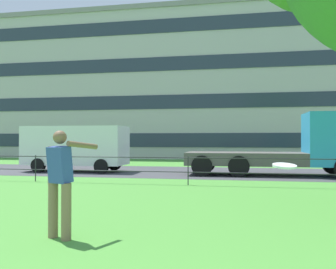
# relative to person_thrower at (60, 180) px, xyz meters

# --- Properties ---
(street_strip) EXTENTS (80.00, 6.70, 0.01)m
(street_strip) POSITION_rel_person_thrower_xyz_m (1.02, 12.71, -0.95)
(street_strip) COLOR #424247
(street_strip) RESTS_ON ground
(park_fence) EXTENTS (35.21, 0.04, 1.00)m
(park_fence) POSITION_rel_person_thrower_xyz_m (1.02, 7.53, -0.27)
(park_fence) COLOR #232328
(park_fence) RESTS_ON ground
(person_thrower) EXTENTS (0.72, 0.71, 1.75)m
(person_thrower) POSITION_rel_person_thrower_xyz_m (0.00, 0.00, 0.00)
(person_thrower) COLOR #846B4C
(person_thrower) RESTS_ON ground
(frisbee) EXTENTS (0.35, 0.35, 0.06)m
(frisbee) POSITION_rel_person_thrower_xyz_m (3.38, -1.26, 0.36)
(frisbee) COLOR white
(panel_van_right) EXTENTS (5.01, 2.13, 2.24)m
(panel_van_right) POSITION_rel_person_thrower_xyz_m (-5.25, 12.01, 0.32)
(panel_van_right) COLOR white
(panel_van_right) RESTS_ON ground
(flatbed_truck_center) EXTENTS (7.32, 2.48, 2.75)m
(flatbed_truck_center) POSITION_rel_person_thrower_xyz_m (5.16, 11.77, 0.27)
(flatbed_truck_center) COLOR #2D99D1
(flatbed_truck_center) RESTS_ON ground
(apartment_building_background) EXTENTS (40.23, 11.05, 12.54)m
(apartment_building_background) POSITION_rel_person_thrower_xyz_m (-2.25, 29.29, 5.32)
(apartment_building_background) COLOR #B7B2AD
(apartment_building_background) RESTS_ON ground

